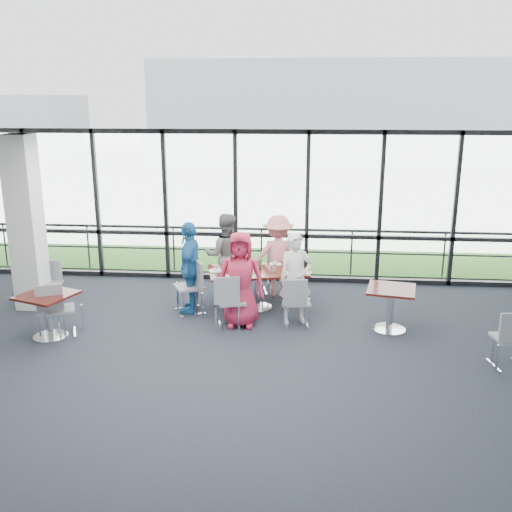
# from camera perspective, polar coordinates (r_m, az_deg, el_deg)

# --- Properties ---
(floor) EXTENTS (12.00, 10.00, 0.02)m
(floor) POSITION_cam_1_polar(r_m,az_deg,el_deg) (7.88, -6.54, -13.52)
(floor) COLOR #1D2329
(floor) RESTS_ON ground
(ceiling) EXTENTS (12.00, 10.00, 0.04)m
(ceiling) POSITION_cam_1_polar(r_m,az_deg,el_deg) (6.92, -7.36, 10.42)
(ceiling) COLOR silver
(ceiling) RESTS_ON ground
(curtain_wall_back) EXTENTS (12.00, 0.10, 3.20)m
(curtain_wall_back) POSITION_cam_1_polar(r_m,az_deg,el_deg) (12.03, -2.05, 4.95)
(curtain_wall_back) COLOR white
(curtain_wall_back) RESTS_ON ground
(structural_column) EXTENTS (0.50, 0.50, 3.20)m
(structural_column) POSITION_cam_1_polar(r_m,az_deg,el_deg) (11.20, -22.02, 3.03)
(structural_column) COLOR white
(structural_column) RESTS_ON ground
(apron) EXTENTS (80.00, 70.00, 0.02)m
(apron) POSITION_cam_1_polar(r_m,az_deg,el_deg) (17.23, 0.06, 2.67)
(apron) COLOR gray
(apron) RESTS_ON ground
(grass_strip) EXTENTS (80.00, 5.00, 0.01)m
(grass_strip) POSITION_cam_1_polar(r_m,az_deg,el_deg) (15.29, -0.60, 1.13)
(grass_strip) COLOR #386322
(grass_strip) RESTS_ON ground
(hangar_main) EXTENTS (24.00, 10.00, 6.00)m
(hangar_main) POSITION_cam_1_polar(r_m,az_deg,el_deg) (38.83, 9.10, 14.10)
(hangar_main) COLOR silver
(hangar_main) RESTS_ON ground
(guard_rail) EXTENTS (12.00, 0.06, 0.06)m
(guard_rail) POSITION_cam_1_polar(r_m,az_deg,el_deg) (12.85, -1.67, 0.61)
(guard_rail) COLOR #2D2D33
(guard_rail) RESTS_ON ground
(main_table) EXTENTS (1.96, 1.37, 0.75)m
(main_table) POSITION_cam_1_polar(r_m,az_deg,el_deg) (10.53, 0.15, -2.13)
(main_table) COLOR #3E1110
(main_table) RESTS_ON ground
(side_table_left) EXTENTS (1.01, 1.01, 0.75)m
(side_table_left) POSITION_cam_1_polar(r_m,az_deg,el_deg) (9.85, -20.15, -4.31)
(side_table_left) COLOR #3E1110
(side_table_left) RESTS_ON ground
(side_table_right) EXTENTS (0.90, 0.90, 0.75)m
(side_table_right) POSITION_cam_1_polar(r_m,az_deg,el_deg) (9.80, 13.34, -3.89)
(side_table_right) COLOR #3E1110
(side_table_right) RESTS_ON ground
(diner_near_left) EXTENTS (0.82, 0.54, 1.66)m
(diner_near_left) POSITION_cam_1_polar(r_m,az_deg,el_deg) (9.68, -1.55, -2.36)
(diner_near_left) COLOR #B32142
(diner_near_left) RESTS_ON ground
(diner_near_right) EXTENTS (0.68, 0.57, 1.60)m
(diner_near_right) POSITION_cam_1_polar(r_m,az_deg,el_deg) (9.85, 3.97, -2.28)
(diner_near_right) COLOR silver
(diner_near_right) RESTS_ON ground
(diner_far_left) EXTENTS (0.87, 0.60, 1.66)m
(diner_far_left) POSITION_cam_1_polar(r_m,az_deg,el_deg) (11.18, -3.07, 0.08)
(diner_far_left) COLOR slate
(diner_far_left) RESTS_ON ground
(diner_far_right) EXTENTS (1.09, 0.63, 1.62)m
(diner_far_right) POSITION_cam_1_polar(r_m,az_deg,el_deg) (11.20, 2.22, 0.01)
(diner_far_right) COLOR pink
(diner_far_right) RESTS_ON ground
(diner_end) EXTENTS (0.55, 0.99, 1.69)m
(diner_end) POSITION_cam_1_polar(r_m,az_deg,el_deg) (10.41, -6.59, -1.11)
(diner_end) COLOR #2366A7
(diner_end) RESTS_ON ground
(chair_main_nl) EXTENTS (0.56, 0.56, 0.93)m
(chair_main_nl) POSITION_cam_1_polar(r_m,az_deg,el_deg) (9.74, -2.44, -4.55)
(chair_main_nl) COLOR gray
(chair_main_nl) RESTS_ON ground
(chair_main_nr) EXTENTS (0.48, 0.48, 0.86)m
(chair_main_nr) POSITION_cam_1_polar(r_m,az_deg,el_deg) (9.82, 4.13, -4.60)
(chair_main_nr) COLOR gray
(chair_main_nr) RESTS_ON ground
(chair_main_fl) EXTENTS (0.56, 0.56, 0.89)m
(chair_main_fl) POSITION_cam_1_polar(r_m,az_deg,el_deg) (11.37, -2.75, -1.69)
(chair_main_fl) COLOR gray
(chair_main_fl) RESTS_ON ground
(chair_main_fr) EXTENTS (0.56, 0.56, 0.99)m
(chair_main_fr) POSITION_cam_1_polar(r_m,az_deg,el_deg) (11.48, 1.97, -1.25)
(chair_main_fr) COLOR gray
(chair_main_fr) RESTS_ON ground
(chair_main_end) EXTENTS (0.65, 0.65, 0.99)m
(chair_main_end) POSITION_cam_1_polar(r_m,az_deg,el_deg) (10.44, -6.70, -3.07)
(chair_main_end) COLOR gray
(chair_main_end) RESTS_ON ground
(chair_spare_la) EXTENTS (0.58, 0.58, 0.90)m
(chair_spare_la) POSITION_cam_1_polar(r_m,az_deg,el_deg) (9.95, -18.97, -5.04)
(chair_spare_la) COLOR gray
(chair_spare_la) RESTS_ON ground
(chair_spare_lb) EXTENTS (0.41, 0.41, 0.81)m
(chair_spare_lb) POSITION_cam_1_polar(r_m,az_deg,el_deg) (11.51, -19.96, -2.62)
(chair_spare_lb) COLOR gray
(chair_spare_lb) RESTS_ON ground
(chair_spare_r) EXTENTS (0.50, 0.50, 0.89)m
(chair_spare_r) POSITION_cam_1_polar(r_m,az_deg,el_deg) (9.11, 24.00, -7.54)
(chair_spare_r) COLOR gray
(chair_spare_r) RESTS_ON ground
(plate_nl) EXTENTS (0.24, 0.24, 0.01)m
(plate_nl) POSITION_cam_1_polar(r_m,az_deg,el_deg) (10.12, -2.29, -2.00)
(plate_nl) COLOR white
(plate_nl) RESTS_ON main_table
(plate_nr) EXTENTS (0.25, 0.25, 0.01)m
(plate_nr) POSITION_cam_1_polar(r_m,az_deg,el_deg) (10.28, 3.52, -1.74)
(plate_nr) COLOR white
(plate_nr) RESTS_ON main_table
(plate_fl) EXTENTS (0.25, 0.25, 0.01)m
(plate_fl) POSITION_cam_1_polar(r_m,az_deg,el_deg) (10.71, -2.70, -1.02)
(plate_fl) COLOR white
(plate_fl) RESTS_ON main_table
(plate_fr) EXTENTS (0.24, 0.24, 0.01)m
(plate_fr) POSITION_cam_1_polar(r_m,az_deg,el_deg) (10.85, 1.94, -0.80)
(plate_fr) COLOR white
(plate_fr) RESTS_ON main_table
(plate_end) EXTENTS (0.26, 0.26, 0.01)m
(plate_end) POSITION_cam_1_polar(r_m,az_deg,el_deg) (10.44, -4.07, -1.48)
(plate_end) COLOR white
(plate_end) RESTS_ON main_table
(tumbler_a) EXTENTS (0.07, 0.07, 0.14)m
(tumbler_a) POSITION_cam_1_polar(r_m,az_deg,el_deg) (10.20, -0.62, -1.49)
(tumbler_a) COLOR white
(tumbler_a) RESTS_ON main_table
(tumbler_b) EXTENTS (0.07, 0.07, 0.14)m
(tumbler_b) POSITION_cam_1_polar(r_m,az_deg,el_deg) (10.33, 1.84, -1.28)
(tumbler_b) COLOR white
(tumbler_b) RESTS_ON main_table
(tumbler_c) EXTENTS (0.08, 0.08, 0.15)m
(tumbler_c) POSITION_cam_1_polar(r_m,az_deg,el_deg) (10.64, -0.04, -0.73)
(tumbler_c) COLOR white
(tumbler_c) RESTS_ON main_table
(tumbler_d) EXTENTS (0.06, 0.06, 0.13)m
(tumbler_d) POSITION_cam_1_polar(r_m,az_deg,el_deg) (10.29, -3.16, -1.39)
(tumbler_d) COLOR white
(tumbler_d) RESTS_ON main_table
(menu_a) EXTENTS (0.36, 0.30, 0.00)m
(menu_a) POSITION_cam_1_polar(r_m,az_deg,el_deg) (10.10, -0.10, -2.07)
(menu_a) COLOR beige
(menu_a) RESTS_ON main_table
(menu_b) EXTENTS (0.36, 0.30, 0.00)m
(menu_b) POSITION_cam_1_polar(r_m,az_deg,el_deg) (10.37, 4.68, -1.65)
(menu_b) COLOR beige
(menu_b) RESTS_ON main_table
(menu_c) EXTENTS (0.31, 0.34, 0.00)m
(menu_c) POSITION_cam_1_polar(r_m,az_deg,el_deg) (10.87, 0.27, -0.79)
(menu_c) COLOR beige
(menu_c) RESTS_ON main_table
(condiment_caddy) EXTENTS (0.10, 0.07, 0.04)m
(condiment_caddy) POSITION_cam_1_polar(r_m,az_deg,el_deg) (10.50, 0.15, -1.26)
(condiment_caddy) COLOR black
(condiment_caddy) RESTS_ON main_table
(ketchup_bottle) EXTENTS (0.06, 0.06, 0.18)m
(ketchup_bottle) POSITION_cam_1_polar(r_m,az_deg,el_deg) (10.48, 0.12, -0.91)
(ketchup_bottle) COLOR #AB1027
(ketchup_bottle) RESTS_ON main_table
(green_bottle) EXTENTS (0.05, 0.05, 0.20)m
(green_bottle) POSITION_cam_1_polar(r_m,az_deg,el_deg) (10.52, 0.43, -0.78)
(green_bottle) COLOR #287A32
(green_bottle) RESTS_ON main_table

